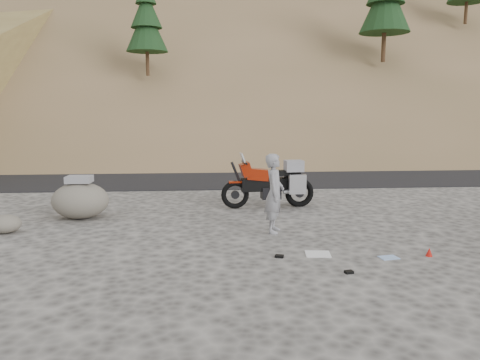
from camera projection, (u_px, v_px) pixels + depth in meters
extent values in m
plane|color=#474441|center=(270.00, 235.00, 9.65)|extent=(140.00, 140.00, 0.00)
cube|color=black|center=(238.00, 175.00, 18.52)|extent=(120.00, 7.00, 0.05)
cube|color=brown|center=(244.00, 43.00, 38.20)|extent=(110.00, 51.90, 46.72)
cube|color=brown|center=(244.00, 39.00, 38.16)|extent=(110.00, 43.28, 36.46)
cube|color=brown|center=(230.00, 15.00, 57.03)|extent=(120.00, 40.00, 30.00)
cylinder|color=#372114|center=(147.00, 61.00, 22.42)|extent=(0.17, 0.17, 1.40)
cone|color=black|center=(147.00, 27.00, 22.20)|extent=(2.00, 2.00, 2.25)
cone|color=black|center=(146.00, 9.00, 22.07)|extent=(1.50, 1.50, 1.76)
cylinder|color=#372114|center=(384.00, 44.00, 24.17)|extent=(0.22, 0.22, 1.82)
cone|color=black|center=(385.00, 3.00, 23.87)|extent=(2.60, 2.60, 2.92)
cylinder|color=#372114|center=(466.00, 10.00, 27.24)|extent=(0.18, 0.18, 1.54)
torus|color=black|center=(235.00, 195.00, 12.17)|extent=(0.75, 0.19, 0.74)
cylinder|color=black|center=(235.00, 195.00, 12.17)|extent=(0.23, 0.08, 0.22)
torus|color=black|center=(299.00, 193.00, 12.44)|extent=(0.79, 0.22, 0.78)
cylinder|color=black|center=(299.00, 193.00, 12.44)|extent=(0.25, 0.11, 0.25)
cylinder|color=black|center=(239.00, 179.00, 12.12)|extent=(0.42, 0.10, 0.91)
cylinder|color=black|center=(244.00, 163.00, 12.08)|extent=(0.10, 0.69, 0.05)
cube|color=black|center=(267.00, 185.00, 12.26)|extent=(1.36, 0.38, 0.34)
cube|color=black|center=(271.00, 193.00, 12.31)|extent=(0.53, 0.37, 0.31)
cube|color=maroon|center=(257.00, 174.00, 12.18)|extent=(0.61, 0.38, 0.35)
cube|color=maroon|center=(246.00, 169.00, 12.11)|extent=(0.37, 0.41, 0.39)
cube|color=silver|center=(243.00, 158.00, 12.06)|extent=(0.16, 0.34, 0.28)
cube|color=black|center=(277.00, 173.00, 12.26)|extent=(0.63, 0.29, 0.13)
cube|color=black|center=(293.00, 174.00, 12.33)|extent=(0.41, 0.23, 0.11)
cube|color=silver|center=(297.00, 184.00, 12.09)|extent=(0.46, 0.17, 0.50)
cube|color=silver|center=(291.00, 181.00, 12.66)|extent=(0.46, 0.17, 0.50)
cube|color=gray|center=(294.00, 166.00, 12.30)|extent=(0.50, 0.42, 0.29)
cube|color=maroon|center=(235.00, 182.00, 12.12)|extent=(0.34, 0.16, 0.04)
cylinder|color=black|center=(274.00, 201.00, 12.15)|extent=(0.05, 0.23, 0.41)
cylinder|color=silver|center=(293.00, 191.00, 12.24)|extent=(0.52, 0.14, 0.14)
imported|color=gray|center=(274.00, 232.00, 9.87)|extent=(0.54, 0.69, 1.66)
ellipsoid|color=#605C53|center=(80.00, 201.00, 11.06)|extent=(1.55, 1.40, 0.86)
cube|color=gray|center=(79.00, 179.00, 10.98)|extent=(0.66, 0.52, 0.18)
ellipsoid|color=#605C53|center=(5.00, 224.00, 9.76)|extent=(0.65, 0.58, 0.39)
cube|color=white|center=(318.00, 254.00, 8.33)|extent=(0.48, 0.44, 0.01)
cone|color=red|center=(429.00, 252.00, 8.22)|extent=(0.14, 0.14, 0.15)
cube|color=black|center=(279.00, 256.00, 8.16)|extent=(0.18, 0.15, 0.04)
cube|color=black|center=(349.00, 272.00, 7.36)|extent=(0.15, 0.12, 0.04)
cube|color=#95B6E7|center=(389.00, 258.00, 8.14)|extent=(0.35, 0.29, 0.01)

